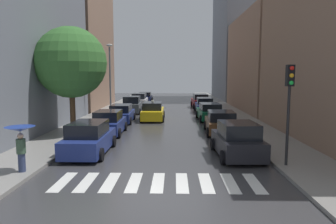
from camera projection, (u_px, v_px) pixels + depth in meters
The scene contains 23 objects.
ground_plane at pixel (169, 112), 33.95m from camera, with size 28.00×72.00×0.04m, color #363639.
sidewalk_left at pixel (110, 111), 34.07m from camera, with size 3.00×72.00×0.15m, color gray.
sidewalk_right at pixel (228, 111), 33.80m from camera, with size 3.00×72.00×0.15m, color gray.
crosswalk_stripes at pixel (158, 182), 11.56m from camera, with size 7.65×2.20×0.01m.
building_left_mid at pixel (79, 33), 37.18m from camera, with size 6.00×12.96×18.21m, color #8C6B56.
building_right_mid at pixel (266, 63), 34.76m from camera, with size 6.00×15.90×10.71m, color #8C6B56.
building_right_far at pixel (237, 26), 51.19m from camera, with size 6.00×16.55×24.44m, color slate.
parked_car_left_nearest at pixel (89, 139), 15.76m from camera, with size 2.08×4.52×1.68m.
parked_car_left_second at pixel (109, 123), 20.97m from camera, with size 2.05×4.06×1.64m.
parked_car_left_third at pixel (122, 114), 26.33m from camera, with size 2.07×4.44×1.55m.
parked_car_left_fourth at pixel (132, 105), 32.94m from camera, with size 2.11×4.06×1.80m.
parked_car_left_fifth at pixel (139, 100), 39.55m from camera, with size 2.05×4.79×1.74m.
parked_car_left_sixth at pixel (145, 97), 46.08m from camera, with size 2.10×4.01×1.54m.
parked_car_right_nearest at pixel (237, 141), 15.13m from camera, with size 2.27×4.13×1.74m.
parked_car_right_second at pixel (221, 123), 21.35m from camera, with size 2.27×4.33×1.56m.
parked_car_right_third at pixel (210, 112), 27.67m from camera, with size 2.28×4.51×1.53m.
parked_car_right_fourth at pixel (204, 106), 33.15m from camera, with size 2.04×4.27×1.63m.
parked_car_right_fifth at pixel (200, 101), 38.59m from camera, with size 2.20×4.79×1.71m.
taxi_midroad at pixel (153, 112), 27.74m from camera, with size 2.10×4.65×1.81m.
pedestrian_near_tree at pixel (20, 137), 12.23m from camera, with size 1.15×1.15×1.84m.
street_tree_left at pixel (71, 63), 20.14m from camera, with size 4.66×4.66×7.03m.
traffic_light_right_corner at pixel (289, 93), 12.93m from camera, with size 0.30×0.42×4.30m.
lamp_post_left at pixel (110, 75), 29.43m from camera, with size 0.60×0.28×6.83m.
Camera 1 is at (0.60, -9.70, 4.00)m, focal length 32.91 mm.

